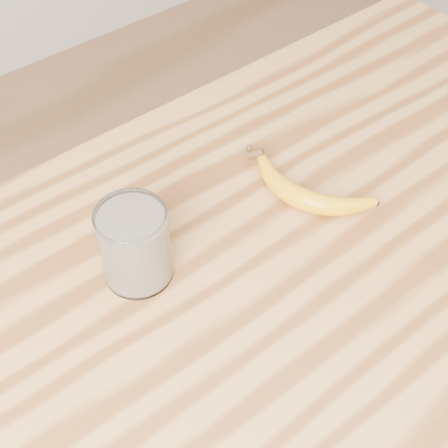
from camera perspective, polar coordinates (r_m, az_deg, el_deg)
table at (r=0.97m, az=9.43°, el=-6.55°), size 1.20×0.80×0.90m
smoothie_glass at (r=0.79m, az=-8.16°, el=-1.94°), size 0.09×0.09×0.11m
banana at (r=0.89m, az=7.18°, el=2.22°), size 0.18×0.28×0.03m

